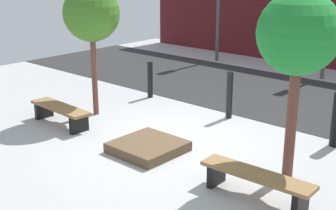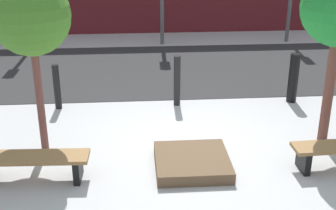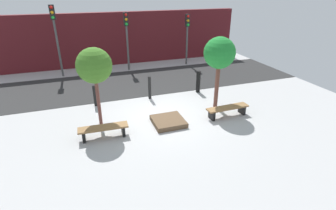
{
  "view_description": "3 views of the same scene",
  "coord_description": "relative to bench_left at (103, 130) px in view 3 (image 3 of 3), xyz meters",
  "views": [
    {
      "loc": [
        5.8,
        -6.62,
        3.52
      ],
      "look_at": [
        0.01,
        -0.18,
        0.81
      ],
      "focal_mm": 50.0,
      "sensor_mm": 36.0,
      "label": 1
    },
    {
      "loc": [
        -0.89,
        -7.36,
        3.9
      ],
      "look_at": [
        -0.37,
        -0.38,
        0.97
      ],
      "focal_mm": 50.0,
      "sensor_mm": 36.0,
      "label": 2
    },
    {
      "loc": [
        -2.99,
        -9.26,
        4.94
      ],
      "look_at": [
        0.16,
        -0.24,
        0.56
      ],
      "focal_mm": 28.0,
      "sensor_mm": 36.0,
      "label": 3
    }
  ],
  "objects": [
    {
      "name": "traffic_light_west",
      "position": [
        -1.48,
        7.81,
        2.44
      ],
      "size": [
        0.28,
        0.27,
        4.0
      ],
      "color": "#4B4B4B",
      "rests_on": "ground"
    },
    {
      "name": "ground_plane",
      "position": [
        2.5,
        0.94,
        -0.31
      ],
      "size": [
        18.0,
        18.0,
        0.0
      ],
      "primitive_type": "plane",
      "color": "#ACACAC"
    },
    {
      "name": "tree_behind_right_bench",
      "position": [
        4.99,
        1.0,
        2.08
      ],
      "size": [
        1.31,
        1.31,
        3.08
      ],
      "color": "brown",
      "rests_on": "ground"
    },
    {
      "name": "traffic_light_mid_west",
      "position": [
        2.5,
        7.81,
        2.11
      ],
      "size": [
        0.28,
        0.27,
        3.49
      ],
      "color": "#4E4E4E",
      "rests_on": "ground"
    },
    {
      "name": "bollard_center",
      "position": [
        5.02,
        2.87,
        0.23
      ],
      "size": [
        0.21,
        0.21,
        1.08
      ],
      "primitive_type": "cylinder",
      "color": "black",
      "rests_on": "ground"
    },
    {
      "name": "planter_bed",
      "position": [
        2.5,
        0.2,
        -0.21
      ],
      "size": [
        1.19,
        1.2,
        0.19
      ],
      "primitive_type": "cube",
      "color": "brown",
      "rests_on": "ground"
    },
    {
      "name": "bench_right",
      "position": [
        4.99,
        0.0,
        0.0
      ],
      "size": [
        1.82,
        0.48,
        0.43
      ],
      "rotation": [
        0.0,
        0.0,
        0.04
      ],
      "color": "black",
      "rests_on": "ground"
    },
    {
      "name": "tree_behind_left_bench",
      "position": [
        -0.0,
        1.0,
        2.04
      ],
      "size": [
        1.27,
        1.27,
        3.0
      ],
      "color": "brown",
      "rests_on": "ground"
    },
    {
      "name": "building_facade",
      "position": [
        2.5,
        9.51,
        1.39
      ],
      "size": [
        16.2,
        0.5,
        3.39
      ],
      "primitive_type": "cube",
      "color": "#511419",
      "rests_on": "ground"
    },
    {
      "name": "bollard_left",
      "position": [
        2.5,
        2.87,
        0.24
      ],
      "size": [
        0.14,
        0.14,
        1.09
      ],
      "primitive_type": "cylinder",
      "color": "black",
      "rests_on": "ground"
    },
    {
      "name": "road_strip",
      "position": [
        2.5,
        5.32,
        -0.3
      ],
      "size": [
        18.0,
        4.41,
        0.01
      ],
      "primitive_type": "cube",
      "color": "#2A2A2A",
      "rests_on": "ground"
    },
    {
      "name": "bench_left",
      "position": [
        0.0,
        0.0,
        0.0
      ],
      "size": [
        1.74,
        0.5,
        0.43
      ],
      "rotation": [
        0.0,
        0.0,
        -0.04
      ],
      "color": "black",
      "rests_on": "ground"
    },
    {
      "name": "traffic_light_mid_east",
      "position": [
        6.48,
        7.81,
        1.97
      ],
      "size": [
        0.28,
        0.27,
        3.27
      ],
      "color": "#4C4C4C",
      "rests_on": "ground"
    },
    {
      "name": "bollard_far_left",
      "position": [
        -0.02,
        2.87,
        0.17
      ],
      "size": [
        0.14,
        0.14,
        0.96
      ],
      "primitive_type": "cylinder",
      "color": "black",
      "rests_on": "ground"
    }
  ]
}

